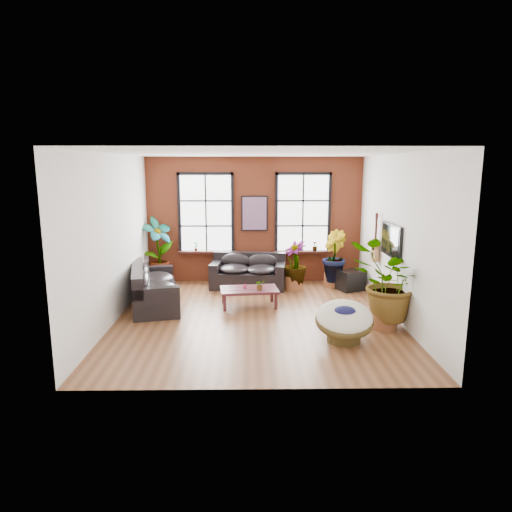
{
  "coord_description": "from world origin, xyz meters",
  "views": [
    {
      "loc": [
        -0.16,
        -9.47,
        3.23
      ],
      "look_at": [
        0.0,
        0.6,
        1.25
      ],
      "focal_mm": 32.0,
      "sensor_mm": 36.0,
      "label": 1
    }
  ],
  "objects_px": {
    "sofa_back": "(248,272)",
    "papasan_chair": "(344,320)",
    "coffee_table": "(249,291)",
    "sofa_left": "(152,288)"
  },
  "relations": [
    {
      "from": "papasan_chair",
      "to": "coffee_table",
      "type": "bearing_deg",
      "value": 137.05
    },
    {
      "from": "coffee_table",
      "to": "papasan_chair",
      "type": "height_order",
      "value": "papasan_chair"
    },
    {
      "from": "sofa_left",
      "to": "coffee_table",
      "type": "bearing_deg",
      "value": -105.97
    },
    {
      "from": "sofa_back",
      "to": "coffee_table",
      "type": "bearing_deg",
      "value": -83.04
    },
    {
      "from": "papasan_chair",
      "to": "sofa_left",
      "type": "bearing_deg",
      "value": 158.51
    },
    {
      "from": "sofa_left",
      "to": "papasan_chair",
      "type": "relative_size",
      "value": 2.04
    },
    {
      "from": "sofa_back",
      "to": "papasan_chair",
      "type": "relative_size",
      "value": 1.67
    },
    {
      "from": "sofa_back",
      "to": "papasan_chair",
      "type": "distance_m",
      "value": 4.37
    },
    {
      "from": "coffee_table",
      "to": "sofa_left",
      "type": "bearing_deg",
      "value": 170.97
    },
    {
      "from": "sofa_back",
      "to": "sofa_left",
      "type": "xyz_separation_m",
      "value": [
        -2.27,
        -1.65,
        0.02
      ]
    }
  ]
}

